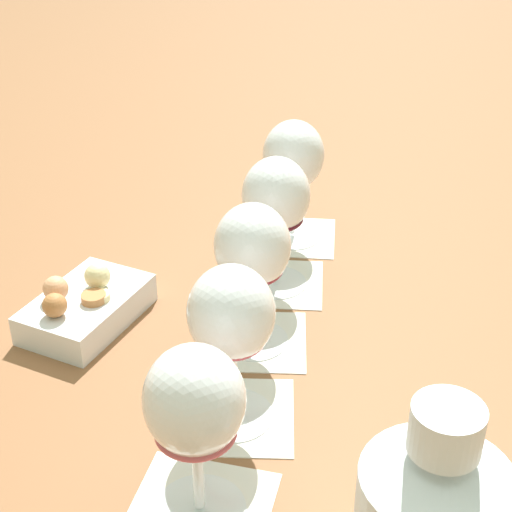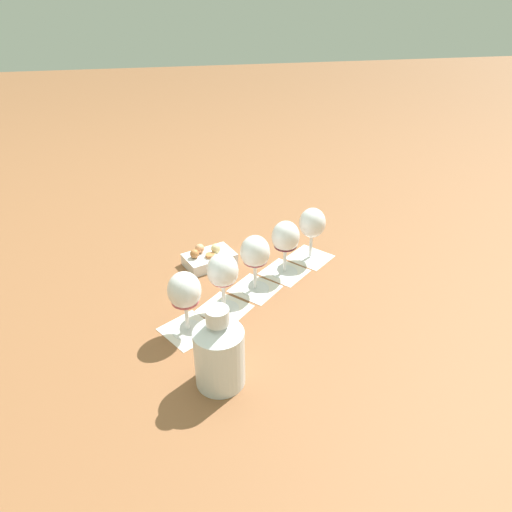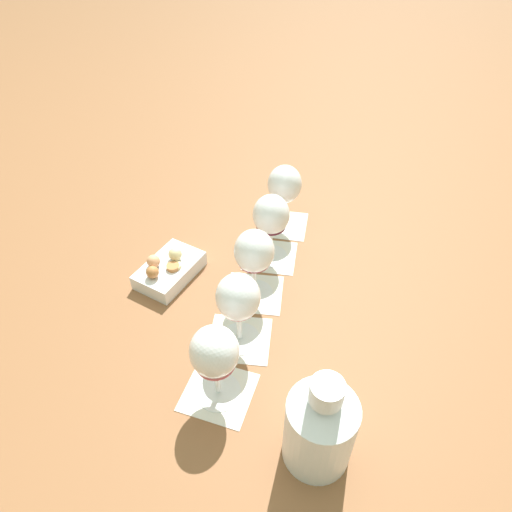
{
  "view_description": "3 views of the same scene",
  "coord_description": "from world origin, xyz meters",
  "px_view_note": "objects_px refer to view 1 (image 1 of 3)",
  "views": [
    {
      "loc": [
        -0.48,
        -0.48,
        0.5
      ],
      "look_at": [
        -0.0,
        -0.0,
        0.11
      ],
      "focal_mm": 55.0,
      "sensor_mm": 36.0,
      "label": 1
    },
    {
      "loc": [
        -0.21,
        -0.99,
        0.7
      ],
      "look_at": [
        -0.0,
        -0.0,
        0.11
      ],
      "focal_mm": 32.0,
      "sensor_mm": 36.0,
      "label": 2
    },
    {
      "loc": [
        -0.41,
        -0.49,
        0.69
      ],
      "look_at": [
        -0.0,
        -0.0,
        0.11
      ],
      "focal_mm": 32.0,
      "sensor_mm": 36.0,
      "label": 3
    }
  ],
  "objects_px": {
    "wine_glass_4": "(293,162)",
    "wine_glass_2": "(254,255)",
    "wine_glass_0": "(195,409)",
    "wine_glass_3": "(276,203)",
    "snack_dish": "(85,306)",
    "wine_glass_1": "(231,322)"
  },
  "relations": [
    {
      "from": "snack_dish",
      "to": "wine_glass_2",
      "type": "bearing_deg",
      "value": -55.93
    },
    {
      "from": "wine_glass_4",
      "to": "wine_glass_3",
      "type": "bearing_deg",
      "value": -146.47
    },
    {
      "from": "wine_glass_4",
      "to": "wine_glass_2",
      "type": "bearing_deg",
      "value": -146.4
    },
    {
      "from": "wine_glass_3",
      "to": "snack_dish",
      "type": "xyz_separation_m",
      "value": [
        -0.2,
        0.09,
        -0.09
      ]
    },
    {
      "from": "wine_glass_1",
      "to": "wine_glass_2",
      "type": "xyz_separation_m",
      "value": [
        0.09,
        0.07,
        0.0
      ]
    },
    {
      "from": "wine_glass_0",
      "to": "wine_glass_2",
      "type": "xyz_separation_m",
      "value": [
        0.19,
        0.13,
        -0.0
      ]
    },
    {
      "from": "wine_glass_0",
      "to": "wine_glass_4",
      "type": "distance_m",
      "value": 0.47
    },
    {
      "from": "wine_glass_0",
      "to": "wine_glass_2",
      "type": "relative_size",
      "value": 1.0
    },
    {
      "from": "wine_glass_4",
      "to": "wine_glass_0",
      "type": "bearing_deg",
      "value": -145.83
    },
    {
      "from": "wine_glass_1",
      "to": "wine_glass_2",
      "type": "distance_m",
      "value": 0.12
    },
    {
      "from": "wine_glass_0",
      "to": "wine_glass_3",
      "type": "distance_m",
      "value": 0.35
    },
    {
      "from": "wine_glass_4",
      "to": "wine_glass_1",
      "type": "bearing_deg",
      "value": -145.61
    },
    {
      "from": "snack_dish",
      "to": "wine_glass_4",
      "type": "bearing_deg",
      "value": -4.78
    },
    {
      "from": "wine_glass_2",
      "to": "snack_dish",
      "type": "relative_size",
      "value": 0.97
    },
    {
      "from": "wine_glass_1",
      "to": "wine_glass_4",
      "type": "xyz_separation_m",
      "value": [
        0.29,
        0.2,
        0.0
      ]
    },
    {
      "from": "wine_glass_2",
      "to": "wine_glass_3",
      "type": "xyz_separation_m",
      "value": [
        0.1,
        0.07,
        0.0
      ]
    },
    {
      "from": "wine_glass_4",
      "to": "snack_dish",
      "type": "distance_m",
      "value": 0.31
    },
    {
      "from": "wine_glass_0",
      "to": "wine_glass_4",
      "type": "xyz_separation_m",
      "value": [
        0.39,
        0.26,
        -0.0
      ]
    },
    {
      "from": "wine_glass_0",
      "to": "wine_glass_4",
      "type": "height_order",
      "value": "same"
    },
    {
      "from": "wine_glass_1",
      "to": "snack_dish",
      "type": "xyz_separation_m",
      "value": [
        -0.01,
        0.22,
        -0.09
      ]
    },
    {
      "from": "wine_glass_2",
      "to": "snack_dish",
      "type": "height_order",
      "value": "wine_glass_2"
    },
    {
      "from": "snack_dish",
      "to": "wine_glass_0",
      "type": "bearing_deg",
      "value": -106.59
    }
  ]
}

